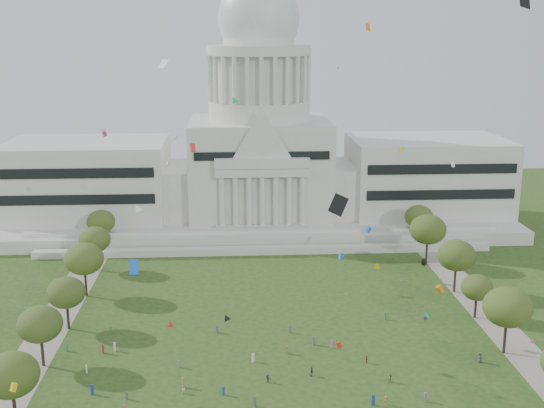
{
  "coord_description": "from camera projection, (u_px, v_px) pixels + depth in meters",
  "views": [
    {
      "loc": [
        -8.72,
        -102.62,
        61.46
      ],
      "look_at": [
        0.0,
        45.0,
        24.0
      ],
      "focal_mm": 45.0,
      "sensor_mm": 36.0,
      "label": 1
    }
  ],
  "objects": [
    {
      "name": "row_tree_r_2",
      "position": [
        508.0,
        307.0,
        131.92
      ],
      "size": [
        9.55,
        9.55,
        13.58
      ],
      "color": "black",
      "rests_on": "ground"
    },
    {
      "name": "kite_swarm",
      "position": [
        299.0,
        226.0,
        112.59
      ],
      "size": [
        91.96,
        107.48,
        56.98
      ],
      "color": "white",
      "rests_on": "ground"
    },
    {
      "name": "person_4",
      "position": [
        312.0,
        372.0,
        125.04
      ],
      "size": [
        0.72,
        1.11,
        1.77
      ],
      "primitive_type": "imported",
      "rotation": [
        0.0,
        0.0,
        4.56
      ],
      "color": "#26262B",
      "rests_on": "ground"
    },
    {
      "name": "distant_crowd",
      "position": [
        201.0,
        367.0,
        126.59
      ],
      "size": [
        66.82,
        40.1,
        1.91
      ],
      "color": "navy",
      "rests_on": "ground"
    },
    {
      "name": "capitol",
      "position": [
        259.0,
        157.0,
        219.34
      ],
      "size": [
        160.0,
        64.5,
        91.3
      ],
      "color": "silver",
      "rests_on": "ground"
    },
    {
      "name": "row_tree_l_3",
      "position": [
        66.0,
        293.0,
        143.18
      ],
      "size": [
        8.12,
        8.12,
        11.55
      ],
      "color": "black",
      "rests_on": "ground"
    },
    {
      "name": "row_tree_r_3",
      "position": [
        477.0,
        288.0,
        149.07
      ],
      "size": [
        7.01,
        7.01,
        9.98
      ],
      "color": "black",
      "rests_on": "ground"
    },
    {
      "name": "path_left",
      "position": [
        45.0,
        337.0,
        141.18
      ],
      "size": [
        8.0,
        160.0,
        0.04
      ],
      "primitive_type": "cube",
      "color": "gray",
      "rests_on": "ground"
    },
    {
      "name": "person_0",
      "position": [
        480.0,
        357.0,
        130.15
      ],
      "size": [
        1.17,
        1.18,
        2.06
      ],
      "primitive_type": "imported",
      "rotation": [
        0.0,
        0.0,
        5.48
      ],
      "color": "#4C4C51",
      "rests_on": "ground"
    },
    {
      "name": "row_tree_l_1",
      "position": [
        11.0,
        375.0,
        107.31
      ],
      "size": [
        8.86,
        8.86,
        12.59
      ],
      "color": "black",
      "rests_on": "ground"
    },
    {
      "name": "row_tree_r_5",
      "position": [
        428.0,
        229.0,
        182.87
      ],
      "size": [
        9.82,
        9.82,
        13.96
      ],
      "color": "black",
      "rests_on": "ground"
    },
    {
      "name": "path_right",
      "position": [
        498.0,
        326.0,
        146.67
      ],
      "size": [
        8.0,
        160.0,
        0.04
      ],
      "primitive_type": "cube",
      "color": "gray",
      "rests_on": "ground"
    },
    {
      "name": "row_tree_l_2",
      "position": [
        40.0,
        324.0,
        126.98
      ],
      "size": [
        8.42,
        8.42,
        11.97
      ],
      "color": "black",
      "rests_on": "ground"
    },
    {
      "name": "person_3",
      "position": [
        386.0,
        400.0,
        115.26
      ],
      "size": [
        1.13,
        1.27,
        1.76
      ],
      "primitive_type": "imported",
      "rotation": [
        0.0,
        0.0,
        5.31
      ],
      "color": "olive",
      "rests_on": "ground"
    },
    {
      "name": "ground",
      "position": [
        288.0,
        407.0,
        114.9
      ],
      "size": [
        400.0,
        400.0,
        0.0
      ],
      "primitive_type": "plane",
      "color": "#284416",
      "rests_on": "ground"
    },
    {
      "name": "row_tree_l_5",
      "position": [
        95.0,
        240.0,
        178.96
      ],
      "size": [
        8.33,
        8.33,
        11.85
      ],
      "color": "black",
      "rests_on": "ground"
    },
    {
      "name": "person_10",
      "position": [
        367.0,
        359.0,
        129.99
      ],
      "size": [
        0.51,
        0.91,
        1.52
      ],
      "primitive_type": "imported",
      "rotation": [
        0.0,
        0.0,
        1.54
      ],
      "color": "#B21E1E",
      "rests_on": "ground"
    },
    {
      "name": "person_8",
      "position": [
        183.0,
        389.0,
        119.04
      ],
      "size": [
        0.78,
        0.49,
        1.58
      ],
      "primitive_type": "imported",
      "rotation": [
        0.0,
        0.0,
        3.13
      ],
      "color": "silver",
      "rests_on": "ground"
    },
    {
      "name": "row_tree_r_4",
      "position": [
        456.0,
        255.0,
        163.6
      ],
      "size": [
        9.19,
        9.19,
        13.06
      ],
      "color": "black",
      "rests_on": "ground"
    },
    {
      "name": "person_9",
      "position": [
        425.0,
        397.0,
        116.35
      ],
      "size": [
        1.14,
        1.27,
        1.77
      ],
      "primitive_type": "imported",
      "rotation": [
        0.0,
        0.0,
        0.96
      ],
      "color": "#994C8C",
      "rests_on": "ground"
    },
    {
      "name": "row_tree_l_4",
      "position": [
        84.0,
        259.0,
        160.8
      ],
      "size": [
        9.29,
        9.29,
        13.21
      ],
      "color": "black",
      "rests_on": "ground"
    },
    {
      "name": "person_2",
      "position": [
        391.0,
        378.0,
        122.78
      ],
      "size": [
        0.92,
        0.69,
        1.71
      ],
      "primitive_type": "imported",
      "rotation": [
        0.0,
        0.0,
        0.23
      ],
      "color": "olive",
      "rests_on": "ground"
    },
    {
      "name": "person_5",
      "position": [
        268.0,
        378.0,
        122.76
      ],
      "size": [
        1.32,
        1.56,
        1.6
      ],
      "primitive_type": "imported",
      "rotation": [
        0.0,
        0.0,
        2.17
      ],
      "color": "#4C4C51",
      "rests_on": "ground"
    },
    {
      "name": "row_tree_r_6",
      "position": [
        419.0,
        217.0,
        200.72
      ],
      "size": [
        8.42,
        8.42,
        11.97
      ],
      "color": "black",
      "rests_on": "ground"
    },
    {
      "name": "row_tree_l_6",
      "position": [
        101.0,
        222.0,
        196.45
      ],
      "size": [
        8.19,
        8.19,
        11.64
      ],
      "color": "black",
      "rests_on": "ground"
    }
  ]
}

